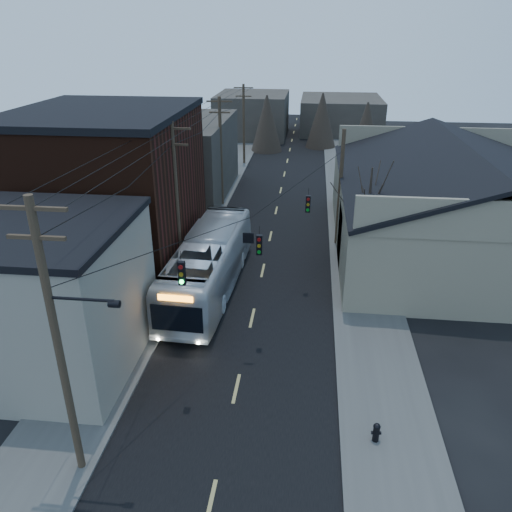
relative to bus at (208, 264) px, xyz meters
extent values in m
cube|color=black|center=(3.00, 13.06, -1.79)|extent=(9.00, 110.00, 0.02)
cube|color=#474744|center=(-3.50, 13.06, -1.74)|extent=(4.00, 110.00, 0.12)
cube|color=#474744|center=(9.50, 13.06, -1.74)|extent=(4.00, 110.00, 0.12)
cube|color=gray|center=(-6.00, -7.94, 1.70)|extent=(8.00, 8.00, 7.00)
cube|color=black|center=(-7.00, 3.06, 3.20)|extent=(10.00, 12.00, 10.00)
cube|color=#36312B|center=(-6.50, 19.06, 1.70)|extent=(9.00, 14.00, 7.00)
cube|color=gray|center=(16.00, 8.06, 0.70)|extent=(16.00, 20.00, 5.00)
cube|color=black|center=(12.00, 8.06, 4.50)|extent=(8.16, 20.60, 2.86)
cube|color=#36312B|center=(-3.00, 48.06, 1.20)|extent=(10.00, 12.00, 6.00)
cube|color=#36312B|center=(10.00, 53.06, 0.70)|extent=(12.00, 14.00, 5.00)
cone|color=black|center=(9.50, 3.06, 1.80)|extent=(0.40, 0.40, 7.20)
cylinder|color=#382B1E|center=(-2.00, -13.94, 3.45)|extent=(0.28, 0.28, 10.50)
cube|color=#382B1E|center=(-2.00, -13.94, 8.30)|extent=(2.20, 0.12, 0.12)
cylinder|color=#382B1E|center=(-2.00, 1.06, 3.20)|extent=(0.28, 0.28, 10.00)
cube|color=#382B1E|center=(-2.00, 1.06, 7.80)|extent=(2.20, 0.12, 0.12)
cylinder|color=#382B1E|center=(-2.00, 16.06, 2.95)|extent=(0.28, 0.28, 9.50)
cube|color=#382B1E|center=(-2.00, 16.06, 7.30)|extent=(2.20, 0.12, 0.12)
cylinder|color=#382B1E|center=(-2.00, 31.06, 2.70)|extent=(0.28, 0.28, 9.00)
cube|color=#382B1E|center=(-2.00, 31.06, 6.80)|extent=(2.20, 0.12, 0.12)
cylinder|color=#382B1E|center=(8.00, 8.06, 2.45)|extent=(0.28, 0.28, 8.50)
cube|color=black|center=(1.00, -9.44, 4.15)|extent=(0.28, 0.20, 1.00)
cube|color=black|center=(3.60, -4.94, 3.55)|extent=(0.28, 0.20, 1.00)
cube|color=black|center=(5.80, 1.06, 3.65)|extent=(0.28, 0.20, 1.00)
imported|color=silver|center=(0.00, 0.00, 0.00)|extent=(3.59, 13.03, 3.59)
imported|color=#B7BAC0|center=(-0.66, 9.71, -1.14)|extent=(1.85, 4.14, 1.32)
cylinder|color=black|center=(8.86, -11.49, -1.35)|extent=(0.26, 0.26, 0.66)
sphere|color=black|center=(8.86, -11.49, -0.99)|extent=(0.28, 0.28, 0.28)
cylinder|color=black|center=(8.86, -11.49, -1.29)|extent=(0.39, 0.15, 0.13)
camera|label=1|loc=(5.86, -26.56, 13.00)|focal=35.00mm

